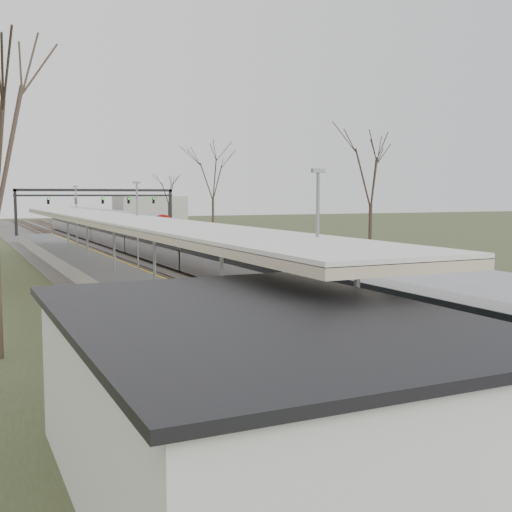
% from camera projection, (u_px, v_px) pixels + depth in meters
% --- Properties ---
extents(track_bed, '(24.00, 160.00, 0.22)m').
position_uv_depth(track_bed, '(164.00, 252.00, 59.08)').
color(track_bed, '#474442').
rests_on(track_bed, ground).
extents(platform, '(3.50, 69.00, 1.00)m').
position_uv_depth(platform, '(102.00, 273.00, 39.33)').
color(platform, '#9E9B93').
rests_on(platform, ground).
extents(canopy, '(4.10, 50.00, 3.11)m').
position_uv_depth(canopy, '(118.00, 220.00, 34.94)').
color(canopy, slate).
rests_on(canopy, platform).
extents(station_building, '(6.00, 9.00, 3.20)m').
position_uv_depth(station_building, '(255.00, 408.00, 11.20)').
color(station_building, silver).
rests_on(station_building, ground).
extents(signal_gantry, '(21.00, 0.59, 6.08)m').
position_uv_depth(signal_gantry, '(97.00, 198.00, 85.63)').
color(signal_gantry, black).
rests_on(signal_gantry, ground).
extents(tree_east_far, '(5.00, 5.00, 10.30)m').
position_uv_depth(tree_east_far, '(371.00, 170.00, 52.52)').
color(tree_east_far, '#2D231C').
rests_on(tree_east_far, ground).
extents(train_near, '(2.62, 90.21, 3.05)m').
position_uv_depth(train_near, '(139.00, 239.00, 56.08)').
color(train_near, '#9FA1A9').
rests_on(train_near, ground).
extents(train_far, '(2.62, 60.21, 3.05)m').
position_uv_depth(train_far, '(107.00, 219.00, 100.08)').
color(train_far, '#9FA1A9').
rests_on(train_far, ground).
extents(passenger, '(0.46, 0.63, 1.60)m').
position_uv_depth(passenger, '(365.00, 346.00, 14.91)').
color(passenger, navy).
rests_on(passenger, platform).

